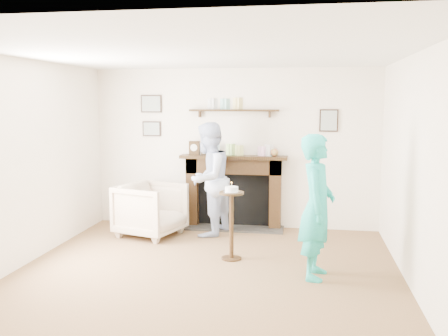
{
  "coord_description": "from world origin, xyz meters",
  "views": [
    {
      "loc": [
        1.13,
        -5.27,
        1.99
      ],
      "look_at": [
        0.1,
        0.9,
        1.15
      ],
      "focal_mm": 40.0,
      "sensor_mm": 36.0,
      "label": 1
    }
  ],
  "objects_px": {
    "armchair": "(151,235)",
    "woman": "(315,277)",
    "pedestal_table": "(232,212)",
    "man": "(208,235)"
  },
  "relations": [
    {
      "from": "armchair",
      "to": "man",
      "type": "bearing_deg",
      "value": -60.07
    },
    {
      "from": "woman",
      "to": "armchair",
      "type": "bearing_deg",
      "value": 67.01
    },
    {
      "from": "man",
      "to": "pedestal_table",
      "type": "xyz_separation_m",
      "value": [
        0.52,
        -1.1,
        0.61
      ]
    },
    {
      "from": "armchair",
      "to": "pedestal_table",
      "type": "bearing_deg",
      "value": -106.59
    },
    {
      "from": "armchair",
      "to": "woman",
      "type": "distance_m",
      "value": 2.77
    },
    {
      "from": "armchair",
      "to": "pedestal_table",
      "type": "relative_size",
      "value": 0.87
    },
    {
      "from": "woman",
      "to": "pedestal_table",
      "type": "xyz_separation_m",
      "value": [
        -1.04,
        0.48,
        0.61
      ]
    },
    {
      "from": "armchair",
      "to": "pedestal_table",
      "type": "height_order",
      "value": "pedestal_table"
    },
    {
      "from": "man",
      "to": "woman",
      "type": "bearing_deg",
      "value": 61.27
    },
    {
      "from": "man",
      "to": "woman",
      "type": "height_order",
      "value": "man"
    }
  ]
}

